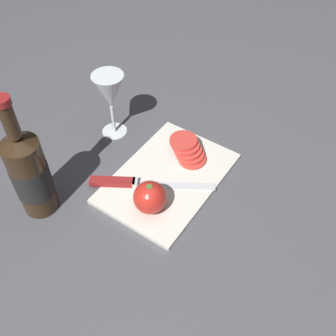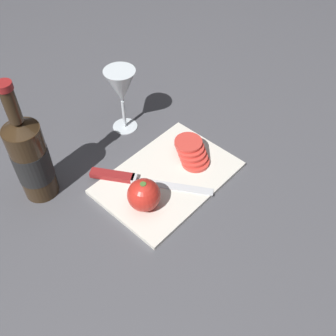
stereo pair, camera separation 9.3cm
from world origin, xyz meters
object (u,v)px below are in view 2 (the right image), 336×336
wine_bottle (31,158)px  whole_tomato (144,195)px  wine_glass (121,89)px  tomato_slice_stack_near (192,152)px  knife (124,178)px

wine_bottle → whole_tomato: size_ratio=4.05×
wine_glass → tomato_slice_stack_near: wine_glass is taller
whole_tomato → wine_bottle: bearing=-59.5°
wine_bottle → wine_glass: (-0.29, -0.02, 0.02)m
wine_bottle → wine_glass: 0.29m
knife → wine_bottle: bearing=-161.4°
whole_tomato → knife: whole_tomato is taller
knife → wine_glass: bearing=105.0°
wine_glass → tomato_slice_stack_near: (-0.02, 0.22, -0.10)m
tomato_slice_stack_near → knife: bearing=-24.3°
knife → tomato_slice_stack_near: size_ratio=2.50×
wine_glass → whole_tomato: size_ratio=2.38×
wine_bottle → tomato_slice_stack_near: wine_bottle is taller
wine_bottle → knife: size_ratio=1.16×
whole_tomato → wine_glass: bearing=-124.1°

